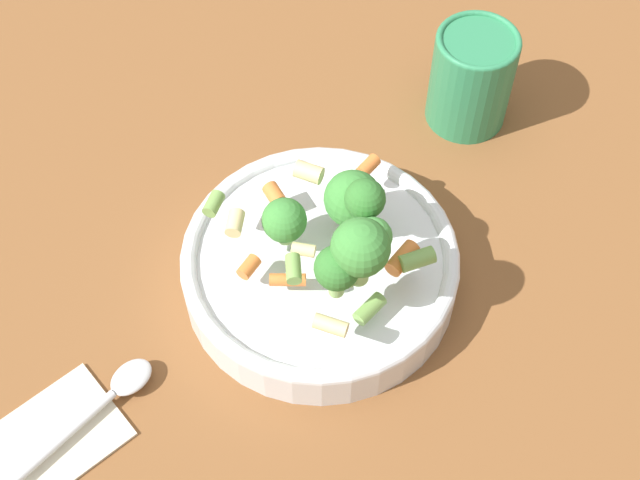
{
  "coord_description": "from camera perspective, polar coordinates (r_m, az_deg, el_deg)",
  "views": [
    {
      "loc": [
        -0.39,
        -0.07,
        0.65
      ],
      "look_at": [
        0.0,
        0.0,
        0.06
      ],
      "focal_mm": 50.0,
      "sensor_mm": 36.0,
      "label": 1
    }
  ],
  "objects": [
    {
      "name": "bowl",
      "position": [
        0.74,
        0.0,
        -1.67
      ],
      "size": [
        0.23,
        0.23,
        0.04
      ],
      "color": "silver",
      "rests_on": "ground_plane"
    },
    {
      "name": "pasta_salad",
      "position": [
        0.68,
        1.48,
        0.81
      ],
      "size": [
        0.18,
        0.19,
        0.11
      ],
      "color": "#8CB766",
      "rests_on": "bowl"
    },
    {
      "name": "cup",
      "position": [
        0.85,
        9.68,
        10.24
      ],
      "size": [
        0.08,
        0.08,
        0.1
      ],
      "color": "#2D7F51",
      "rests_on": "ground_plane"
    },
    {
      "name": "ground_plane",
      "position": [
        0.76,
        0.0,
        -2.62
      ],
      "size": [
        3.0,
        3.0,
        0.0
      ],
      "primitive_type": "plane",
      "color": "brown"
    },
    {
      "name": "napkin",
      "position": [
        0.72,
        -17.33,
        -12.41
      ],
      "size": [
        0.14,
        0.14,
        0.01
      ],
      "color": "beige",
      "rests_on": "ground_plane"
    },
    {
      "name": "spoon",
      "position": [
        0.72,
        -13.96,
        -10.26
      ],
      "size": [
        0.15,
        0.1,
        0.01
      ],
      "rotation": [
        0.0,
        0.0,
        12.02
      ],
      "color": "silver",
      "rests_on": "napkin"
    }
  ]
}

